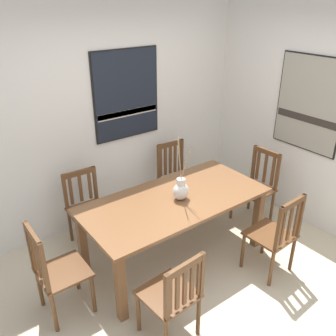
{
  "coord_description": "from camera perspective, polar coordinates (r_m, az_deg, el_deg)",
  "views": [
    {
      "loc": [
        -1.94,
        -1.89,
        2.66
      ],
      "look_at": [
        0.03,
        0.75,
        1.05
      ],
      "focal_mm": 38.62,
      "sensor_mm": 36.0,
      "label": 1
    }
  ],
  "objects": [
    {
      "name": "ground_plane",
      "position": [
        3.81,
        6.82,
        -18.84
      ],
      "size": [
        6.4,
        6.4,
        0.03
      ],
      "primitive_type": "cube",
      "color": "beige"
    },
    {
      "name": "wall_back",
      "position": [
        4.42,
        -9.01,
        8.48
      ],
      "size": [
        6.4,
        0.12,
        2.7
      ],
      "primitive_type": "cube",
      "color": "silver",
      "rests_on": "ground_plane"
    },
    {
      "name": "dining_table",
      "position": [
        3.77,
        1.07,
        -6.17
      ],
      "size": [
        1.93,
        0.93,
        0.76
      ],
      "color": "brown",
      "rests_on": "ground_plane"
    },
    {
      "name": "centerpiece_vase",
      "position": [
        3.65,
        2.03,
        -3.47
      ],
      "size": [
        0.17,
        0.22,
        0.7
      ],
      "color": "silver",
      "rests_on": "dining_table"
    },
    {
      "name": "chair_0",
      "position": [
        4.67,
        13.84,
        -2.72
      ],
      "size": [
        0.44,
        0.44,
        0.93
      ],
      "color": "brown",
      "rests_on": "ground_plane"
    },
    {
      "name": "chair_1",
      "position": [
        4.22,
        -12.67,
        -6.13
      ],
      "size": [
        0.44,
        0.44,
        0.87
      ],
      "color": "brown",
      "rests_on": "ground_plane"
    },
    {
      "name": "chair_2",
      "position": [
        3.4,
        -17.26,
        -15.21
      ],
      "size": [
        0.42,
        0.42,
        0.95
      ],
      "color": "brown",
      "rests_on": "ground_plane"
    },
    {
      "name": "chair_3",
      "position": [
        4.73,
        1.2,
        -1.33
      ],
      "size": [
        0.45,
        0.45,
        0.93
      ],
      "color": "brown",
      "rests_on": "ground_plane"
    },
    {
      "name": "chair_4",
      "position": [
        3.83,
        16.56,
        -9.97
      ],
      "size": [
        0.44,
        0.44,
        0.93
      ],
      "color": "brown",
      "rests_on": "ground_plane"
    },
    {
      "name": "chair_5",
      "position": [
        3.07,
        0.83,
        -19.4
      ],
      "size": [
        0.45,
        0.45,
        0.88
      ],
      "color": "brown",
      "rests_on": "ground_plane"
    },
    {
      "name": "painting_on_back_wall",
      "position": [
        4.39,
        -6.6,
        11.4
      ],
      "size": [
        0.87,
        0.05,
        1.06
      ],
      "color": "black"
    },
    {
      "name": "painting_on_side_wall",
      "position": [
        4.53,
        21.43,
        9.38
      ],
      "size": [
        0.05,
        0.85,
        1.1
      ],
      "color": "black"
    }
  ]
}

